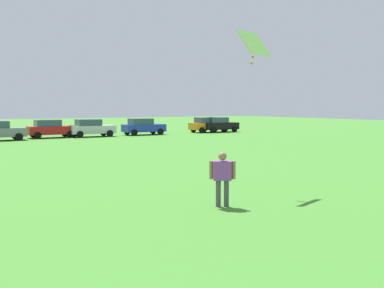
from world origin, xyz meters
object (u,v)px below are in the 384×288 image
(adult_bystander, at_px, (222,174))
(parked_car_red_4, at_px, (51,129))
(parked_car_silver_5, at_px, (91,128))
(parked_car_blue_6, at_px, (143,127))
(parked_car_black_8, at_px, (219,125))
(parked_car_orange_7, at_px, (208,125))
(kite, at_px, (254,44))

(adult_bystander, xyz_separation_m, parked_car_red_4, (2.74, 32.26, -0.11))
(parked_car_red_4, relative_size, parked_car_silver_5, 1.00)
(adult_bystander, distance_m, parked_car_blue_6, 34.01)
(parked_car_red_4, bearing_deg, parked_car_blue_6, -2.61)
(parked_car_black_8, bearing_deg, parked_car_red_4, 178.63)
(parked_car_blue_6, bearing_deg, parked_car_black_8, -0.14)
(parked_car_silver_5, relative_size, parked_car_orange_7, 1.00)
(parked_car_blue_6, relative_size, parked_car_black_8, 1.00)
(adult_bystander, distance_m, parked_car_red_4, 32.38)
(adult_bystander, relative_size, parked_car_black_8, 0.38)
(parked_car_orange_7, distance_m, parked_car_black_8, 1.25)
(kite, xyz_separation_m, parked_car_orange_7, (17.60, 30.44, -4.26))
(kite, relative_size, parked_car_blue_6, 0.35)
(adult_bystander, relative_size, kite, 1.10)
(parked_car_silver_5, bearing_deg, parked_car_black_8, 0.23)
(parked_car_orange_7, xyz_separation_m, parked_car_black_8, (1.20, -0.34, 0.00))
(parked_car_red_4, height_order, parked_car_blue_6, same)
(kite, xyz_separation_m, parked_car_blue_6, (9.48, 30.12, -4.26))
(parked_car_red_4, xyz_separation_m, parked_car_blue_6, (9.22, -0.42, 0.00))
(parked_car_blue_6, distance_m, parked_car_orange_7, 8.12)
(parked_car_silver_5, bearing_deg, parked_car_orange_7, 1.69)
(parked_car_silver_5, height_order, parked_car_black_8, same)
(parked_car_silver_5, bearing_deg, parked_car_blue_6, 0.86)
(parked_car_silver_5, bearing_deg, kite, -97.55)
(parked_car_silver_5, xyz_separation_m, parked_car_blue_6, (5.51, 0.08, 0.00))
(adult_bystander, relative_size, parked_car_silver_5, 0.38)
(kite, relative_size, parked_car_black_8, 0.35)
(kite, height_order, parked_car_red_4, kite)
(adult_bystander, height_order, parked_car_orange_7, parked_car_orange_7)
(parked_car_red_4, distance_m, parked_car_blue_6, 9.23)
(adult_bystander, height_order, parked_car_black_8, parked_car_black_8)
(parked_car_silver_5, bearing_deg, adult_bystander, -101.49)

